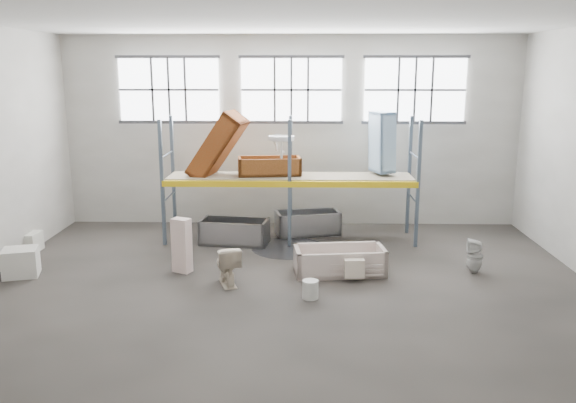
{
  "coord_description": "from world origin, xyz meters",
  "views": [
    {
      "loc": [
        0.31,
        -10.58,
        4.15
      ],
      "look_at": [
        0.0,
        1.5,
        1.4
      ],
      "focal_mm": 36.64,
      "sensor_mm": 36.0,
      "label": 1
    }
  ],
  "objects_px": {
    "rust_tub_flat": "(269,166)",
    "cistern_tall": "(182,245)",
    "toilet_white": "(475,256)",
    "steel_tub_left": "(234,232)",
    "bathtub_beige": "(340,260)",
    "toilet_beige": "(227,265)",
    "steel_tub_right": "(308,223)",
    "blue_tub_upright": "(382,142)",
    "bucket": "(310,289)",
    "carton_near": "(21,262)"
  },
  "relations": [
    {
      "from": "toilet_white",
      "to": "blue_tub_upright",
      "type": "bearing_deg",
      "value": -137.25
    },
    {
      "from": "toilet_white",
      "to": "steel_tub_left",
      "type": "height_order",
      "value": "toilet_white"
    },
    {
      "from": "blue_tub_upright",
      "to": "toilet_white",
      "type": "bearing_deg",
      "value": -57.97
    },
    {
      "from": "steel_tub_right",
      "to": "cistern_tall",
      "type": "bearing_deg",
      "value": -131.84
    },
    {
      "from": "toilet_beige",
      "to": "toilet_white",
      "type": "distance_m",
      "value": 5.1
    },
    {
      "from": "steel_tub_left",
      "to": "bucket",
      "type": "xyz_separation_m",
      "value": [
        1.8,
        -3.45,
        -0.12
      ]
    },
    {
      "from": "toilet_beige",
      "to": "cistern_tall",
      "type": "distance_m",
      "value": 1.25
    },
    {
      "from": "bathtub_beige",
      "to": "bucket",
      "type": "relative_size",
      "value": 5.33
    },
    {
      "from": "toilet_beige",
      "to": "blue_tub_upright",
      "type": "bearing_deg",
      "value": -153.88
    },
    {
      "from": "bathtub_beige",
      "to": "steel_tub_left",
      "type": "bearing_deg",
      "value": 133.01
    },
    {
      "from": "blue_tub_upright",
      "to": "carton_near",
      "type": "relative_size",
      "value": 2.19
    },
    {
      "from": "toilet_white",
      "to": "steel_tub_right",
      "type": "relative_size",
      "value": 0.45
    },
    {
      "from": "cistern_tall",
      "to": "toilet_white",
      "type": "height_order",
      "value": "cistern_tall"
    },
    {
      "from": "bathtub_beige",
      "to": "cistern_tall",
      "type": "xyz_separation_m",
      "value": [
        -3.27,
        -0.0,
        0.3
      ]
    },
    {
      "from": "bathtub_beige",
      "to": "rust_tub_flat",
      "type": "height_order",
      "value": "rust_tub_flat"
    },
    {
      "from": "steel_tub_right",
      "to": "blue_tub_upright",
      "type": "height_order",
      "value": "blue_tub_upright"
    },
    {
      "from": "toilet_beige",
      "to": "carton_near",
      "type": "relative_size",
      "value": 1.2
    },
    {
      "from": "toilet_beige",
      "to": "rust_tub_flat",
      "type": "bearing_deg",
      "value": -120.21
    },
    {
      "from": "steel_tub_left",
      "to": "bathtub_beige",
      "type": "bearing_deg",
      "value": -40.31
    },
    {
      "from": "steel_tub_left",
      "to": "rust_tub_flat",
      "type": "relative_size",
      "value": 1.06
    },
    {
      "from": "bathtub_beige",
      "to": "toilet_white",
      "type": "distance_m",
      "value": 2.8
    },
    {
      "from": "rust_tub_flat",
      "to": "bucket",
      "type": "bearing_deg",
      "value": -76.27
    },
    {
      "from": "toilet_beige",
      "to": "blue_tub_upright",
      "type": "height_order",
      "value": "blue_tub_upright"
    },
    {
      "from": "carton_near",
      "to": "cistern_tall",
      "type": "bearing_deg",
      "value": 5.77
    },
    {
      "from": "cistern_tall",
      "to": "bathtub_beige",
      "type": "bearing_deg",
      "value": 24.73
    },
    {
      "from": "bathtub_beige",
      "to": "rust_tub_flat",
      "type": "distance_m",
      "value": 3.4
    },
    {
      "from": "toilet_beige",
      "to": "cistern_tall",
      "type": "height_order",
      "value": "cistern_tall"
    },
    {
      "from": "steel_tub_left",
      "to": "bucket",
      "type": "relative_size",
      "value": 4.66
    },
    {
      "from": "bathtub_beige",
      "to": "toilet_white",
      "type": "xyz_separation_m",
      "value": [
        2.79,
        0.08,
        0.09
      ]
    },
    {
      "from": "toilet_beige",
      "to": "steel_tub_right",
      "type": "xyz_separation_m",
      "value": [
        1.61,
        3.63,
        -0.11
      ]
    },
    {
      "from": "blue_tub_upright",
      "to": "bucket",
      "type": "relative_size",
      "value": 4.23
    },
    {
      "from": "rust_tub_flat",
      "to": "bucket",
      "type": "distance_m",
      "value": 4.41
    },
    {
      "from": "bucket",
      "to": "blue_tub_upright",
      "type": "bearing_deg",
      "value": 66.6
    },
    {
      "from": "bathtub_beige",
      "to": "toilet_white",
      "type": "height_order",
      "value": "toilet_white"
    },
    {
      "from": "rust_tub_flat",
      "to": "cistern_tall",
      "type": "bearing_deg",
      "value": -123.07
    },
    {
      "from": "steel_tub_left",
      "to": "cistern_tall",
      "type": "bearing_deg",
      "value": -112.46
    },
    {
      "from": "bucket",
      "to": "toilet_beige",
      "type": "bearing_deg",
      "value": 156.67
    },
    {
      "from": "toilet_white",
      "to": "blue_tub_upright",
      "type": "xyz_separation_m",
      "value": [
        -1.64,
        2.62,
        2.04
      ]
    },
    {
      "from": "cistern_tall",
      "to": "rust_tub_flat",
      "type": "bearing_deg",
      "value": 81.6
    },
    {
      "from": "cistern_tall",
      "to": "blue_tub_upright",
      "type": "relative_size",
      "value": 0.78
    },
    {
      "from": "toilet_beige",
      "to": "rust_tub_flat",
      "type": "relative_size",
      "value": 0.53
    },
    {
      "from": "bathtub_beige",
      "to": "cistern_tall",
      "type": "relative_size",
      "value": 1.62
    },
    {
      "from": "blue_tub_upright",
      "to": "carton_near",
      "type": "xyz_separation_m",
      "value": [
        -7.67,
        -3.03,
        -2.11
      ]
    },
    {
      "from": "toilet_white",
      "to": "steel_tub_right",
      "type": "height_order",
      "value": "toilet_white"
    },
    {
      "from": "cistern_tall",
      "to": "rust_tub_flat",
      "type": "xyz_separation_m",
      "value": [
        1.68,
        2.58,
        1.25
      ]
    },
    {
      "from": "bathtub_beige",
      "to": "bucket",
      "type": "height_order",
      "value": "bathtub_beige"
    },
    {
      "from": "bathtub_beige",
      "to": "carton_near",
      "type": "bearing_deg",
      "value": 176.24
    },
    {
      "from": "bathtub_beige",
      "to": "toilet_beige",
      "type": "height_order",
      "value": "toilet_beige"
    },
    {
      "from": "bathtub_beige",
      "to": "cistern_tall",
      "type": "bearing_deg",
      "value": 173.39
    },
    {
      "from": "steel_tub_left",
      "to": "blue_tub_upright",
      "type": "xyz_separation_m",
      "value": [
        3.57,
        0.65,
        2.1
      ]
    }
  ]
}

